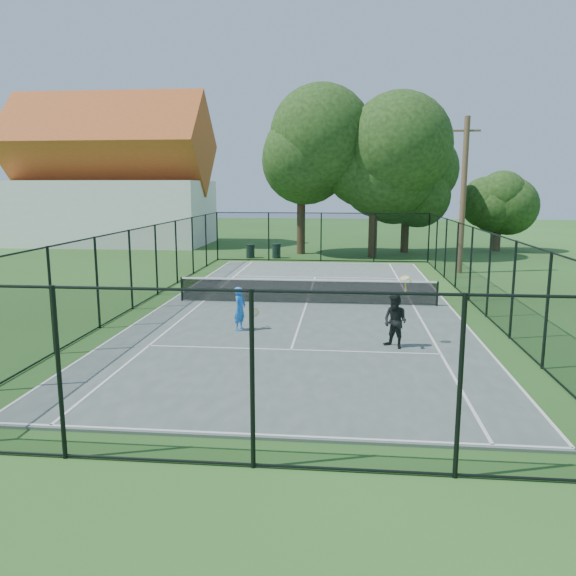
# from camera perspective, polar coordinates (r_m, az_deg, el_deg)

# --- Properties ---
(ground) EXTENTS (120.00, 120.00, 0.00)m
(ground) POSITION_cam_1_polar(r_m,az_deg,el_deg) (22.01, 1.90, -1.71)
(ground) COLOR #2A4D1A
(tennis_court) EXTENTS (11.00, 24.00, 0.06)m
(tennis_court) POSITION_cam_1_polar(r_m,az_deg,el_deg) (22.00, 1.90, -1.63)
(tennis_court) COLOR #4C5955
(tennis_court) RESTS_ON ground
(tennis_net) EXTENTS (10.08, 0.08, 0.95)m
(tennis_net) POSITION_cam_1_polar(r_m,az_deg,el_deg) (21.89, 1.91, -0.22)
(tennis_net) COLOR black
(tennis_net) RESTS_ON tennis_court
(fence) EXTENTS (13.10, 26.10, 3.00)m
(fence) POSITION_cam_1_polar(r_m,az_deg,el_deg) (21.75, 1.92, 2.16)
(fence) COLOR black
(fence) RESTS_ON ground
(tree_near_left) EXTENTS (7.71, 7.71, 10.06)m
(tree_near_left) POSITION_cam_1_polar(r_m,az_deg,el_deg) (38.47, 1.36, 12.70)
(tree_near_left) COLOR #332114
(tree_near_left) RESTS_ON ground
(tree_near_mid) EXTENTS (6.99, 6.99, 9.14)m
(tree_near_mid) POSITION_cam_1_polar(r_m,az_deg,el_deg) (36.95, 8.78, 11.82)
(tree_near_mid) COLOR #332114
(tree_near_mid) RESTS_ON ground
(tree_near_right) EXTENTS (5.16, 5.16, 7.12)m
(tree_near_right) POSITION_cam_1_polar(r_m,az_deg,el_deg) (40.32, 11.95, 10.00)
(tree_near_right) COLOR #332114
(tree_near_right) RESTS_ON ground
(tree_far_right) EXTENTS (4.22, 4.22, 5.58)m
(tree_far_right) POSITION_cam_1_polar(r_m,az_deg,el_deg) (42.79, 20.64, 8.13)
(tree_far_right) COLOR #332114
(tree_far_right) RESTS_ON ground
(building) EXTENTS (15.30, 8.15, 11.87)m
(building) POSITION_cam_1_polar(r_m,az_deg,el_deg) (47.23, -17.51, 10.26)
(building) COLOR silver
(building) RESTS_ON ground
(trash_bin_left) EXTENTS (0.58, 0.58, 0.88)m
(trash_bin_left) POSITION_cam_1_polar(r_m,az_deg,el_deg) (36.42, -3.85, 3.76)
(trash_bin_left) COLOR black
(trash_bin_left) RESTS_ON ground
(trash_bin_right) EXTENTS (0.58, 0.58, 0.93)m
(trash_bin_right) POSITION_cam_1_polar(r_m,az_deg,el_deg) (36.27, -1.19, 3.80)
(trash_bin_right) COLOR black
(trash_bin_right) RESTS_ON ground
(utility_pole) EXTENTS (1.40, 0.30, 8.11)m
(utility_pole) POSITION_cam_1_polar(r_m,az_deg,el_deg) (31.10, 17.38, 8.99)
(utility_pole) COLOR #4C3823
(utility_pole) RESTS_ON ground
(player_blue) EXTENTS (0.82, 0.58, 1.39)m
(player_blue) POSITION_cam_1_polar(r_m,az_deg,el_deg) (17.85, -4.88, -2.11)
(player_blue) COLOR blue
(player_blue) RESTS_ON tennis_court
(player_black) EXTENTS (0.94, 0.95, 2.02)m
(player_black) POSITION_cam_1_polar(r_m,az_deg,el_deg) (16.12, 10.84, -3.33)
(player_black) COLOR black
(player_black) RESTS_ON tennis_court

